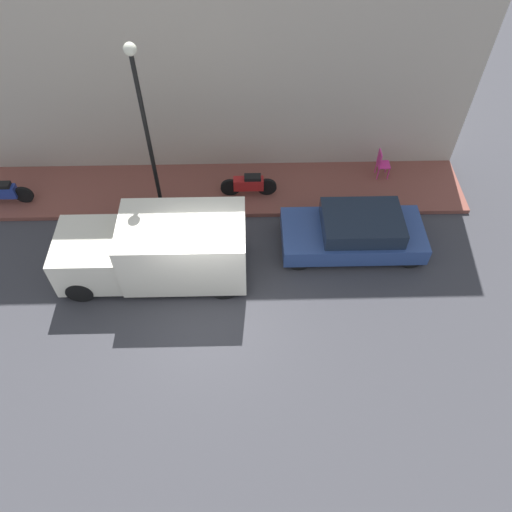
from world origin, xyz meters
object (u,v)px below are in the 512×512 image
motorcycle_red (249,184)px  delivery_van (156,250)px  parked_car (355,232)px  streetlamp (143,115)px  cafe_chair (382,163)px

motorcycle_red → delivery_van: bearing=139.8°
delivery_van → parked_car: bearing=-80.9°
parked_car → motorcycle_red: (2.11, 3.02, -0.03)m
parked_car → motorcycle_red: size_ratio=2.30×
delivery_van → motorcycle_red: delivery_van is taller
parked_car → streetlamp: size_ratio=0.77×
delivery_van → streetlamp: (2.53, 0.20, 2.48)m
delivery_van → motorcycle_red: size_ratio=2.85×
motorcycle_red → parked_car: bearing=-125.0°
streetlamp → motorcycle_red: bearing=-80.3°
parked_car → delivery_van: (-0.89, 5.56, 0.42)m
motorcycle_red → cafe_chair: 4.38m
cafe_chair → delivery_van: bearing=119.0°
delivery_van → cafe_chair: delivery_van is taller
streetlamp → delivery_van: bearing=-175.4°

